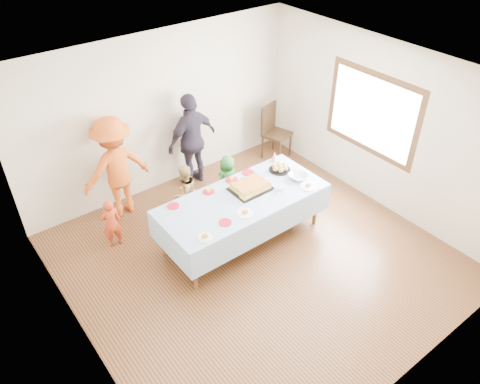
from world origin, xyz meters
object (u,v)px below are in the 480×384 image
at_px(party_table, 242,200).
at_px(birthday_cake, 250,187).
at_px(dining_chair, 273,129).
at_px(adult_left, 116,167).

relative_size(party_table, birthday_cake, 4.29).
height_order(party_table, birthday_cake, birthday_cake).
relative_size(party_table, dining_chair, 2.39).
distance_m(birthday_cake, adult_left, 2.14).
relative_size(birthday_cake, dining_chair, 0.56).
distance_m(party_table, adult_left, 2.08).
relative_size(dining_chair, adult_left, 0.62).
xyz_separation_m(party_table, birthday_cake, (0.22, 0.09, 0.10)).
bearing_deg(dining_chair, party_table, -157.85).
bearing_deg(birthday_cake, party_table, -158.11).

